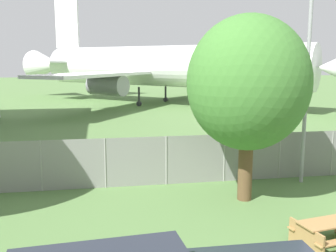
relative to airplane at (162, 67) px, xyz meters
The scene contains 5 objects.
perimeter_fence 30.26m from the airplane, 93.72° to the right, with size 56.07×0.07×2.08m.
airplane is the anchor object (origin of this frame).
picnic_bench_near_cabin 36.61m from the airplane, 91.37° to the right, with size 2.12×1.72×0.76m.
tree_near_hangar 32.37m from the airplane, 93.34° to the right, with size 4.46×4.46×6.86m.
light_mast 30.70m from the airplane, 87.52° to the right, with size 0.44×0.44×8.32m.
Camera 1 is at (-5.22, -5.62, 5.23)m, focal length 42.00 mm.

